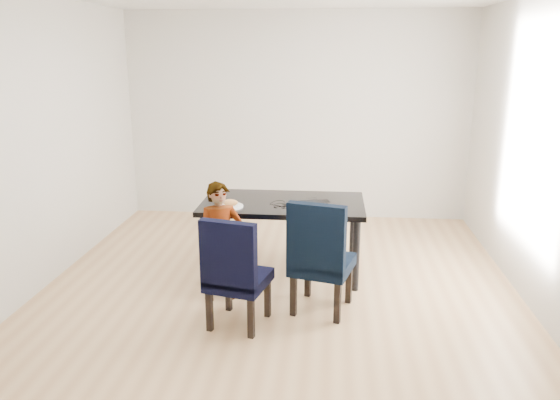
# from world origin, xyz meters

# --- Properties ---
(floor) EXTENTS (4.50, 5.00, 0.01)m
(floor) POSITION_xyz_m (0.00, 0.00, -0.01)
(floor) COLOR tan
(floor) RESTS_ON ground
(wall_back) EXTENTS (4.50, 0.01, 2.70)m
(wall_back) POSITION_xyz_m (0.00, 2.50, 1.35)
(wall_back) COLOR silver
(wall_back) RESTS_ON ground
(wall_front) EXTENTS (4.50, 0.01, 2.70)m
(wall_front) POSITION_xyz_m (0.00, -2.50, 1.35)
(wall_front) COLOR white
(wall_front) RESTS_ON ground
(wall_left) EXTENTS (0.01, 5.00, 2.70)m
(wall_left) POSITION_xyz_m (-2.25, 0.00, 1.35)
(wall_left) COLOR white
(wall_left) RESTS_ON ground
(wall_right) EXTENTS (0.01, 5.00, 2.70)m
(wall_right) POSITION_xyz_m (2.25, 0.00, 1.35)
(wall_right) COLOR silver
(wall_right) RESTS_ON ground
(dining_table) EXTENTS (1.60, 0.90, 0.75)m
(dining_table) POSITION_xyz_m (0.00, 0.50, 0.38)
(dining_table) COLOR black
(dining_table) RESTS_ON floor
(chair_left) EXTENTS (0.55, 0.57, 0.95)m
(chair_left) POSITION_xyz_m (-0.26, -0.62, 0.47)
(chair_left) COLOR black
(chair_left) RESTS_ON floor
(chair_right) EXTENTS (0.60, 0.62, 1.02)m
(chair_right) POSITION_xyz_m (0.41, -0.29, 0.51)
(chair_right) COLOR black
(chair_right) RESTS_ON floor
(child) EXTENTS (0.46, 0.38, 1.09)m
(child) POSITION_xyz_m (-0.50, -0.15, 0.55)
(child) COLOR #EA5513
(child) RESTS_ON floor
(plate) EXTENTS (0.29, 0.29, 0.02)m
(plate) POSITION_xyz_m (-0.50, 0.26, 0.76)
(plate) COLOR white
(plate) RESTS_ON dining_table
(sandwich) EXTENTS (0.16, 0.09, 0.06)m
(sandwich) POSITION_xyz_m (-0.49, 0.26, 0.80)
(sandwich) COLOR #BE8043
(sandwich) RESTS_ON plate
(laptop) EXTENTS (0.33, 0.26, 0.02)m
(laptop) POSITION_xyz_m (0.30, 0.50, 0.76)
(laptop) COLOR black
(laptop) RESTS_ON dining_table
(cable_tangle) EXTENTS (0.14, 0.14, 0.01)m
(cable_tangle) POSITION_xyz_m (-0.01, 0.32, 0.75)
(cable_tangle) COLOR black
(cable_tangle) RESTS_ON dining_table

